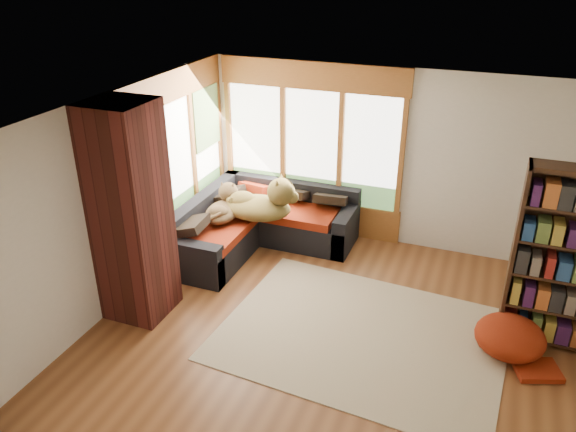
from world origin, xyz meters
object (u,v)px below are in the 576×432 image
Objects in this scene: pouf at (510,336)px; dog_tan at (263,201)px; brick_chimney at (131,214)px; sectional_sofa at (245,223)px; area_rug at (361,335)px; bookshelf at (556,260)px; dog_brindle at (224,205)px.

dog_tan reaches higher than pouf.
dog_tan is (0.83, 1.85, -0.48)m from brick_chimney.
sectional_sofa reaches higher than pouf.
area_rug is at bearing -45.82° from dog_tan.
bookshelf is at bearing -9.67° from sectional_sofa.
sectional_sofa is at bearing 160.84° from pouf.
dog_tan is at bearing 142.48° from area_rug.
dog_tan is at bearing -24.50° from sectional_sofa.
pouf is (3.78, -1.31, -0.09)m from sectional_sofa.
sectional_sofa is at bearing -27.55° from dog_brindle.
sectional_sofa is 2.93× the size of pouf.
bookshelf is at bearing -19.78° from dog_tan.
pouf is at bearing -15.67° from sectional_sofa.
brick_chimney is 1.18× the size of sectional_sofa.
dog_tan reaches higher than area_rug.
sectional_sofa is 0.59m from dog_brindle.
brick_chimney is 3.36× the size of dog_brindle.
sectional_sofa is at bearing 143.71° from dog_tan.
dog_brindle is (0.30, 1.68, -0.56)m from brick_chimney.
area_rug is 2.89× the size of dog_tan.
dog_brindle is (-0.15, -0.37, 0.44)m from sectional_sofa.
area_rug is 2.44m from dog_tan.
bookshelf is 2.78× the size of pouf.
sectional_sofa is at bearing 166.85° from bookshelf.
pouf is (4.22, 0.73, -1.09)m from brick_chimney.
pouf is at bearing -131.47° from bookshelf.
dog_tan is at bearing 65.87° from brick_chimney.
dog_brindle reaches higher than area_rug.
sectional_sofa is at bearing 77.71° from brick_chimney.
dog_brindle is at bearing 79.96° from brick_chimney.
dog_brindle is at bearing -108.50° from sectional_sofa.
sectional_sofa reaches higher than area_rug.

